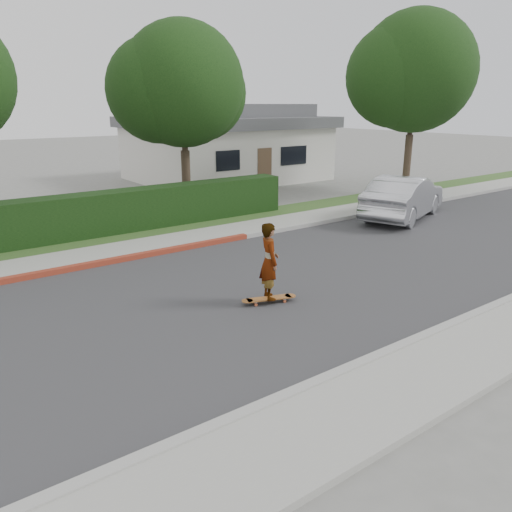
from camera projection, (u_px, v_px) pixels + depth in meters
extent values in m
plane|color=slate|center=(304.00, 277.00, 13.03)|extent=(120.00, 120.00, 0.00)
cube|color=#2D2D30|center=(304.00, 277.00, 13.03)|extent=(60.00, 8.00, 0.01)
cube|color=#9E9E99|center=(442.00, 330.00, 9.85)|extent=(60.00, 0.20, 0.15)
cube|color=gray|center=(485.00, 347.00, 9.16)|extent=(60.00, 1.60, 0.12)
cube|color=#9E9E99|center=(220.00, 241.00, 16.16)|extent=(60.00, 0.20, 0.15)
cube|color=maroon|center=(62.00, 270.00, 13.34)|extent=(12.00, 0.21, 0.15)
cube|color=gray|center=(206.00, 236.00, 16.86)|extent=(60.00, 1.60, 0.12)
cube|color=#2D4C1E|center=(183.00, 227.00, 18.10)|extent=(60.00, 1.60, 0.10)
cube|color=black|center=(94.00, 216.00, 16.66)|extent=(15.00, 1.00, 1.50)
cylinder|color=#33261C|center=(186.00, 182.00, 20.44)|extent=(0.36, 0.36, 2.52)
cylinder|color=#33261C|center=(184.00, 135.00, 19.88)|extent=(0.24, 0.24, 2.10)
sphere|color=black|center=(182.00, 85.00, 19.33)|extent=(4.80, 4.80, 4.80)
sphere|color=black|center=(159.00, 90.00, 19.24)|extent=(4.08, 4.08, 4.08)
sphere|color=black|center=(199.00, 93.00, 20.16)|extent=(3.84, 3.84, 3.84)
cylinder|color=#33261C|center=(407.00, 164.00, 24.68)|extent=(0.36, 0.36, 2.88)
cylinder|color=#33261C|center=(411.00, 119.00, 24.05)|extent=(0.24, 0.24, 2.40)
sphere|color=black|center=(415.00, 72.00, 23.41)|extent=(5.60, 5.60, 5.60)
sphere|color=black|center=(397.00, 76.00, 23.33)|extent=(4.76, 4.76, 4.76)
sphere|color=black|center=(421.00, 79.00, 24.24)|extent=(4.48, 4.48, 4.48)
cube|color=beige|center=(226.00, 153.00, 29.44)|extent=(10.00, 8.00, 3.00)
cube|color=#4C4C51|center=(226.00, 122.00, 28.91)|extent=(10.60, 8.60, 0.60)
cube|color=#4C4C51|center=(225.00, 111.00, 28.73)|extent=(8.40, 6.40, 0.80)
cube|color=black|center=(228.00, 161.00, 24.90)|extent=(1.40, 0.06, 1.00)
cube|color=black|center=(294.00, 155.00, 27.33)|extent=(1.80, 0.06, 1.00)
cube|color=brown|center=(265.00, 168.00, 26.36)|extent=(0.90, 0.06, 2.10)
cylinder|color=#B45331|center=(256.00, 305.00, 11.14)|extent=(0.08, 0.06, 0.07)
cylinder|color=#B45331|center=(253.00, 301.00, 11.31)|extent=(0.08, 0.06, 0.07)
cylinder|color=#B45331|center=(285.00, 301.00, 11.33)|extent=(0.08, 0.06, 0.07)
cylinder|color=#B45331|center=(282.00, 298.00, 11.51)|extent=(0.08, 0.06, 0.07)
cube|color=silver|center=(255.00, 301.00, 11.21)|extent=(0.12, 0.21, 0.03)
cube|color=silver|center=(283.00, 298.00, 11.41)|extent=(0.12, 0.21, 0.03)
cube|color=brown|center=(269.00, 298.00, 11.30)|extent=(1.05, 0.57, 0.02)
cylinder|color=brown|center=(247.00, 301.00, 11.15)|extent=(0.32, 0.32, 0.02)
cylinder|color=brown|center=(290.00, 296.00, 11.45)|extent=(0.32, 0.32, 0.02)
imported|color=white|center=(269.00, 261.00, 11.04)|extent=(0.62, 0.74, 1.75)
imported|color=silver|center=(404.00, 197.00, 19.45)|extent=(5.39, 3.41, 1.68)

